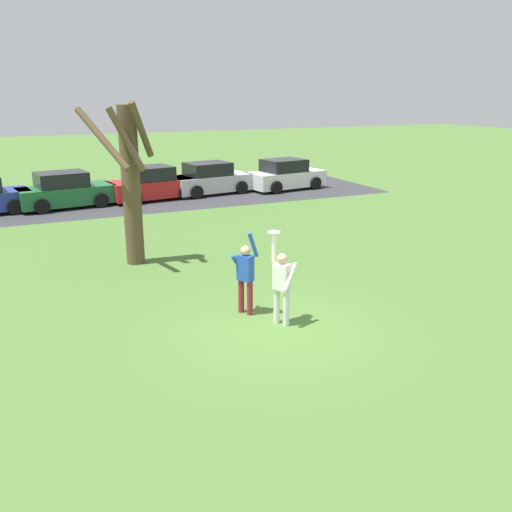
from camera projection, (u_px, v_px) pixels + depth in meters
name	position (u px, v px, depth m)	size (l,w,h in m)	color
ground_plane	(276.00, 328.00, 12.12)	(120.00, 120.00, 0.00)	#4C7533
person_catcher	(282.00, 283.00, 12.02)	(0.51, 0.59, 2.08)	silver
person_defender	(245.00, 274.00, 12.63)	(0.60, 0.66, 2.04)	maroon
frisbee_disc	(274.00, 232.00, 11.84)	(0.27, 0.27, 0.02)	white
parked_car_green	(65.00, 191.00, 24.47)	(4.32, 2.49, 1.59)	#1E6633
parked_car_red	(152.00, 185.00, 26.24)	(4.32, 2.49, 1.59)	red
parked_car_silver	(210.00, 179.00, 27.74)	(4.32, 2.49, 1.59)	#BCBCC1
parked_car_white	(285.00, 176.00, 29.03)	(4.32, 2.49, 1.59)	white
parking_strip	(148.00, 200.00, 26.41)	(23.86, 6.40, 0.01)	#38383D
bare_tree_tall	(130.00, 180.00, 15.93)	(2.14, 1.80, 4.78)	brown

